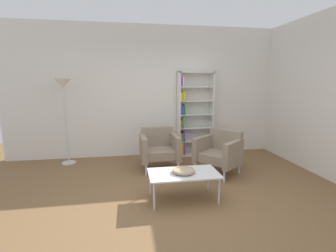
{
  "coord_description": "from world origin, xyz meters",
  "views": [
    {
      "loc": [
        -0.6,
        -3.1,
        1.67
      ],
      "look_at": [
        0.07,
        0.84,
        0.95
      ],
      "focal_mm": 26.08,
      "sensor_mm": 36.0,
      "label": 1
    }
  ],
  "objects_px": {
    "bookshelf_tall": "(192,115)",
    "decorative_bowl": "(184,170)",
    "floor_lamp_torchiere": "(64,93)",
    "coffee_table_low": "(184,175)",
    "armchair_by_bookshelf": "(159,147)",
    "armchair_spare_guest": "(219,151)"
  },
  "relations": [
    {
      "from": "coffee_table_low",
      "to": "decorative_bowl",
      "type": "bearing_deg",
      "value": 26.57
    },
    {
      "from": "bookshelf_tall",
      "to": "armchair_by_bookshelf",
      "type": "xyz_separation_m",
      "value": [
        -0.87,
        -0.79,
        -0.51
      ]
    },
    {
      "from": "coffee_table_low",
      "to": "armchair_by_bookshelf",
      "type": "height_order",
      "value": "armchair_by_bookshelf"
    },
    {
      "from": "bookshelf_tall",
      "to": "floor_lamp_torchiere",
      "type": "bearing_deg",
      "value": -175.52
    },
    {
      "from": "coffee_table_low",
      "to": "floor_lamp_torchiere",
      "type": "bearing_deg",
      "value": 136.01
    },
    {
      "from": "coffee_table_low",
      "to": "floor_lamp_torchiere",
      "type": "height_order",
      "value": "floor_lamp_torchiere"
    },
    {
      "from": "bookshelf_tall",
      "to": "coffee_table_low",
      "type": "relative_size",
      "value": 1.9
    },
    {
      "from": "bookshelf_tall",
      "to": "decorative_bowl",
      "type": "distance_m",
      "value": 2.3
    },
    {
      "from": "decorative_bowl",
      "to": "armchair_spare_guest",
      "type": "xyz_separation_m",
      "value": [
        0.89,
        0.92,
        -0.02
      ]
    },
    {
      "from": "coffee_table_low",
      "to": "bookshelf_tall",
      "type": "bearing_deg",
      "value": 71.87
    },
    {
      "from": "armchair_by_bookshelf",
      "to": "armchair_spare_guest",
      "type": "xyz_separation_m",
      "value": [
        1.07,
        -0.43,
        0.0
      ]
    },
    {
      "from": "coffee_table_low",
      "to": "floor_lamp_torchiere",
      "type": "xyz_separation_m",
      "value": [
        -2.0,
        1.93,
        1.08
      ]
    },
    {
      "from": "armchair_by_bookshelf",
      "to": "armchair_spare_guest",
      "type": "distance_m",
      "value": 1.15
    },
    {
      "from": "armchair_by_bookshelf",
      "to": "decorative_bowl",
      "type": "bearing_deg",
      "value": -84.82
    },
    {
      "from": "bookshelf_tall",
      "to": "decorative_bowl",
      "type": "relative_size",
      "value": 5.94
    },
    {
      "from": "coffee_table_low",
      "to": "decorative_bowl",
      "type": "xyz_separation_m",
      "value": [
        0.0,
        0.0,
        0.07
      ]
    },
    {
      "from": "armchair_by_bookshelf",
      "to": "armchair_spare_guest",
      "type": "bearing_deg",
      "value": -24.31
    },
    {
      "from": "decorative_bowl",
      "to": "armchair_by_bookshelf",
      "type": "distance_m",
      "value": 1.36
    },
    {
      "from": "bookshelf_tall",
      "to": "coffee_table_low",
      "type": "distance_m",
      "value": 2.32
    },
    {
      "from": "decorative_bowl",
      "to": "bookshelf_tall",
      "type": "bearing_deg",
      "value": 71.87
    },
    {
      "from": "coffee_table_low",
      "to": "floor_lamp_torchiere",
      "type": "relative_size",
      "value": 0.57
    },
    {
      "from": "bookshelf_tall",
      "to": "armchair_by_bookshelf",
      "type": "relative_size",
      "value": 2.44
    }
  ]
}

